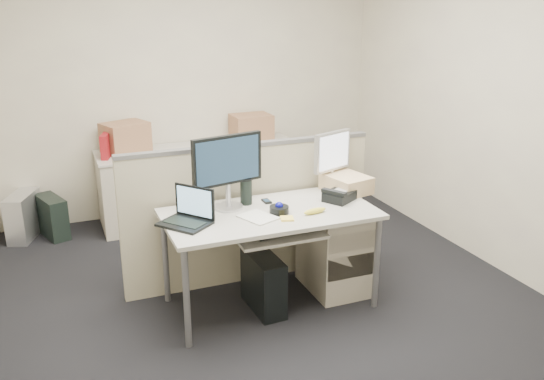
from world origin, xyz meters
name	(u,v)px	position (x,y,z in m)	size (l,w,h in m)	color
floor	(270,304)	(0.00, 0.00, -0.01)	(4.00, 4.50, 0.01)	black
wall_back	(189,82)	(0.00, 2.25, 1.35)	(4.00, 0.02, 2.70)	#B7AB9E
wall_front	(521,260)	(0.00, -2.25, 1.35)	(4.00, 0.02, 2.70)	#B7AB9E
wall_right	(503,106)	(2.00, 0.00, 1.35)	(0.02, 4.50, 2.70)	#B7AB9E
desk	(270,220)	(0.00, 0.00, 0.66)	(1.50, 0.75, 0.73)	#B2B1A8
keyboard_tray	(280,235)	(0.00, -0.18, 0.62)	(0.62, 0.32, 0.02)	#B2B1A8
drawer_pedestal	(334,249)	(0.55, 0.05, 0.33)	(0.40, 0.55, 0.65)	#AAA291
cubicle_partition	(249,215)	(0.00, 0.45, 0.55)	(2.00, 0.06, 1.10)	#ABA688
back_counter	(201,184)	(0.00, 1.93, 0.36)	(2.00, 0.60, 0.72)	#AAA291
monitor_main	(228,172)	(-0.25, 0.18, 1.00)	(0.54, 0.21, 0.54)	black
monitor_small	(332,161)	(0.65, 0.32, 0.96)	(0.37, 0.18, 0.45)	#B7B7BC
laptop	(184,208)	(-0.62, -0.02, 0.85)	(0.32, 0.24, 0.24)	black
trackball	(279,210)	(0.05, -0.05, 0.76)	(0.14, 0.14, 0.05)	black
desk_phone	(339,196)	(0.57, 0.03, 0.76)	(0.22, 0.18, 0.07)	black
paper_stack	(258,217)	(-0.12, -0.08, 0.74)	(0.19, 0.25, 0.01)	silver
sticky_pad	(287,219)	(0.05, -0.18, 0.74)	(0.09, 0.09, 0.01)	#FFDB4D
travel_mug	(246,192)	(-0.10, 0.22, 0.82)	(0.09, 0.09, 0.18)	black
banana	(315,211)	(0.28, -0.15, 0.75)	(0.18, 0.04, 0.04)	#DFE142
cellphone	(267,201)	(0.05, 0.20, 0.74)	(0.05, 0.10, 0.01)	black
manila_folders	(346,183)	(0.72, 0.20, 0.80)	(0.27, 0.35, 0.13)	tan
keyboard	(284,229)	(0.05, -0.14, 0.64)	(0.46, 0.16, 0.03)	black
pc_tower_desk	(263,282)	(-0.07, -0.05, 0.21)	(0.18, 0.45, 0.42)	black
pc_tower_spare_dark	(52,217)	(-1.45, 1.96, 0.19)	(0.17, 0.42, 0.39)	black
pc_tower_spare_silver	(24,216)	(-1.70, 2.03, 0.22)	(0.19, 0.46, 0.43)	#B7B7BC
cardboard_box_left	(125,138)	(-0.70, 2.05, 0.87)	(0.41, 0.31, 0.31)	#95654B
cardboard_box_right	(251,128)	(0.60, 2.05, 0.87)	(0.40, 0.31, 0.29)	#95654B
red_binder	(106,146)	(-0.90, 1.91, 0.84)	(0.06, 0.26, 0.25)	maroon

